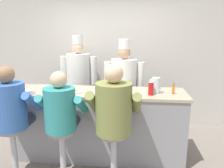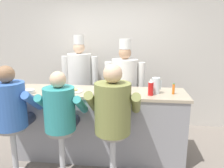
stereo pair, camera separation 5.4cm
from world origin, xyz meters
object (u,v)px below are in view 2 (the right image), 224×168
coffee_mug_blue (16,88)px  cook_in_whites_near (80,78)px  cereal_bowl (29,92)px  diner_seated_blue (11,108)px  diner_seated_teal (61,112)px  diner_seated_olive (113,111)px  mustard_bottle_yellow (123,88)px  ketchup_bottle_red (151,87)px  water_pitcher_clear (156,86)px  hot_sauce_bottle_orange (173,89)px  breakfast_plate (74,91)px  cook_in_whites_far (124,86)px  cup_stack_steel (116,80)px

coffee_mug_blue → cook_in_whites_near: size_ratio=0.07×
cereal_bowl → diner_seated_blue: size_ratio=0.11×
diner_seated_teal → cook_in_whites_near: bearing=96.7°
diner_seated_olive → cook_in_whites_near: bearing=117.2°
mustard_bottle_yellow → cereal_bowl: 1.34m
diner_seated_blue → cook_in_whites_near: bearing=74.5°
ketchup_bottle_red → coffee_mug_blue: 1.95m
cereal_bowl → cook_in_whites_near: bearing=72.9°
mustard_bottle_yellow → diner_seated_olive: size_ratio=0.14×
cook_in_whites_near → water_pitcher_clear: bearing=-37.7°
mustard_bottle_yellow → water_pitcher_clear: 0.48m
diner_seated_blue → hot_sauce_bottle_orange: bearing=15.1°
mustard_bottle_yellow → hot_sauce_bottle_orange: 0.72m
coffee_mug_blue → cook_in_whites_near: bearing=62.1°
mustard_bottle_yellow → breakfast_plate: 0.72m
breakfast_plate → cook_in_whites_near: size_ratio=0.14×
ketchup_bottle_red → diner_seated_olive: bearing=-134.9°
mustard_bottle_yellow → diner_seated_olive: (-0.08, -0.44, -0.18)m
breakfast_plate → cook_in_whites_far: bearing=46.9°
breakfast_plate → diner_seated_teal: 0.54m
ketchup_bottle_red → coffee_mug_blue: (-1.95, -0.02, -0.07)m
diner_seated_blue → diner_seated_olive: 1.31m
water_pitcher_clear → cook_in_whites_far: size_ratio=0.13×
hot_sauce_bottle_orange → cook_in_whites_near: (-1.64, 1.09, -0.10)m
cook_in_whites_near → coffee_mug_blue: bearing=-117.9°
hot_sauce_bottle_orange → cook_in_whites_far: size_ratio=0.09×
mustard_bottle_yellow → breakfast_plate: mustard_bottle_yellow is taller
ketchup_bottle_red → cereal_bowl: size_ratio=1.43×
breakfast_plate → cook_in_whites_near: cook_in_whites_near is taller
hot_sauce_bottle_orange → diner_seated_blue: size_ratio=0.10×
water_pitcher_clear → coffee_mug_blue: (-2.03, -0.12, -0.07)m
coffee_mug_blue → cook_in_whites_far: size_ratio=0.07×
water_pitcher_clear → coffee_mug_blue: size_ratio=1.72×
ketchup_bottle_red → hot_sauce_bottle_orange: bearing=16.9°
diner_seated_teal → cook_in_whites_far: 1.45m
hot_sauce_bottle_orange → coffee_mug_blue: (-2.27, -0.11, -0.03)m
diner_seated_teal → mustard_bottle_yellow: bearing=31.1°
water_pitcher_clear → diner_seated_teal: diner_seated_teal is taller
diner_seated_teal → coffee_mug_blue: bearing=151.3°
mustard_bottle_yellow → water_pitcher_clear: (0.46, 0.14, 0.01)m
ketchup_bottle_red → cup_stack_steel: bearing=154.0°
cook_in_whites_near → cereal_bowl: bearing=-107.1°
coffee_mug_blue → cook_in_whites_far: (1.55, 0.80, -0.11)m
breakfast_plate → diner_seated_olive: diner_seated_olive is taller
diner_seated_teal → cook_in_whites_near: cook_in_whites_near is taller
ketchup_bottle_red → cook_in_whites_far: cook_in_whites_far is taller
diner_seated_blue → cook_in_whites_near: cook_in_whites_near is taller
coffee_mug_blue → cook_in_whites_near: cook_in_whites_near is taller
hot_sauce_bottle_orange → diner_seated_blue: 2.18m
cereal_bowl → breakfast_plate: bearing=14.5°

